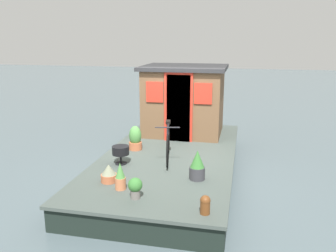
{
  "coord_description": "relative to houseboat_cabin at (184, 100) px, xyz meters",
  "views": [
    {
      "loc": [
        -7.41,
        -1.58,
        3.05
      ],
      "look_at": [
        -0.2,
        0.0,
        1.19
      ],
      "focal_mm": 37.2,
      "sensor_mm": 36.0,
      "label": 1
    }
  ],
  "objects": [
    {
      "name": "bicycle",
      "position": [
        -2.24,
        -0.04,
        -0.55
      ],
      "size": [
        1.7,
        0.51,
        0.83
      ],
      "color": "black",
      "rests_on": "houseboat_deck"
    },
    {
      "name": "potted_plant_mint",
      "position": [
        -3.69,
        0.76,
        -0.78
      ],
      "size": [
        0.3,
        0.3,
        0.34
      ],
      "color": "#B2603D",
      "rests_on": "houseboat_deck"
    },
    {
      "name": "houseboat_deck",
      "position": [
        -1.87,
        0.0,
        -1.18
      ],
      "size": [
        5.96,
        2.92,
        0.49
      ],
      "color": "#424C47",
      "rests_on": "ground_plane"
    },
    {
      "name": "potted_plant_ivy",
      "position": [
        -4.24,
        0.07,
        -0.74
      ],
      "size": [
        0.24,
        0.24,
        0.36
      ],
      "color": "slate",
      "rests_on": "houseboat_deck"
    },
    {
      "name": "houseboat_cabin",
      "position": [
        0.0,
        0.0,
        0.0
      ],
      "size": [
        1.88,
        2.24,
        1.86
      ],
      "color": "brown",
      "rests_on": "houseboat_deck"
    },
    {
      "name": "potted_plant_fern",
      "position": [
        -1.75,
        0.86,
        -0.68
      ],
      "size": [
        0.31,
        0.31,
        0.57
      ],
      "color": "#B2603D",
      "rests_on": "houseboat_deck"
    },
    {
      "name": "charcoal_grill",
      "position": [
        -2.75,
        0.86,
        -0.66
      ],
      "size": [
        0.36,
        0.36,
        0.39
      ],
      "color": "black",
      "rests_on": "houseboat_deck"
    },
    {
      "name": "ground_plane",
      "position": [
        -1.87,
        0.0,
        -1.43
      ],
      "size": [
        60.0,
        60.0,
        0.0
      ],
      "primitive_type": "plane",
      "color": "#4C5B60"
    },
    {
      "name": "potted_plant_geranium",
      "position": [
        -3.95,
        0.44,
        -0.71
      ],
      "size": [
        0.19,
        0.19,
        0.49
      ],
      "color": "#C6754C",
      "rests_on": "houseboat_deck"
    },
    {
      "name": "mooring_bollard",
      "position": [
        -4.52,
        -1.11,
        -0.78
      ],
      "size": [
        0.16,
        0.16,
        0.29
      ],
      "color": "brown",
      "rests_on": "houseboat_deck"
    },
    {
      "name": "potted_plant_sage",
      "position": [
        -3.22,
        -0.81,
        -0.67
      ],
      "size": [
        0.29,
        0.29,
        0.56
      ],
      "color": "#38383D",
      "rests_on": "houseboat_deck"
    }
  ]
}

